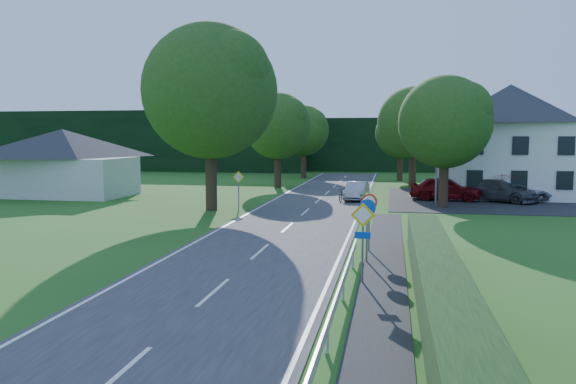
% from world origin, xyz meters
% --- Properties ---
extents(ground, '(160.00, 160.00, 0.00)m').
position_xyz_m(ground, '(0.00, 0.00, 0.00)').
color(ground, '#215117').
rests_on(ground, ground).
extents(road, '(7.00, 80.00, 0.04)m').
position_xyz_m(road, '(0.00, 20.00, 0.02)').
color(road, '#363538').
rests_on(road, ground).
extents(footpath, '(1.50, 44.00, 0.04)m').
position_xyz_m(footpath, '(4.95, 2.00, 0.02)').
color(footpath, black).
rests_on(footpath, ground).
extents(parking_pad, '(14.00, 16.00, 0.04)m').
position_xyz_m(parking_pad, '(12.00, 33.00, 0.02)').
color(parking_pad, black).
rests_on(parking_pad, ground).
extents(line_edge_left, '(0.12, 80.00, 0.01)m').
position_xyz_m(line_edge_left, '(-3.25, 20.00, 0.04)').
color(line_edge_left, white).
rests_on(line_edge_left, road).
extents(line_edge_right, '(0.12, 80.00, 0.01)m').
position_xyz_m(line_edge_right, '(3.25, 20.00, 0.04)').
color(line_edge_right, white).
rests_on(line_edge_right, road).
extents(line_centre, '(0.12, 80.00, 0.01)m').
position_xyz_m(line_centre, '(0.00, 20.00, 0.04)').
color(line_centre, white).
rests_on(line_centre, road).
extents(hedge_right, '(1.20, 30.00, 1.30)m').
position_xyz_m(hedge_right, '(6.50, 0.00, 0.65)').
color(hedge_right, black).
rests_on(hedge_right, ground).
extents(tree_main, '(9.40, 9.40, 11.64)m').
position_xyz_m(tree_main, '(-6.00, 24.00, 5.82)').
color(tree_main, '#244B16').
rests_on(tree_main, ground).
extents(tree_left_far, '(7.00, 7.00, 8.58)m').
position_xyz_m(tree_left_far, '(-5.00, 40.00, 4.29)').
color(tree_left_far, '#244B16').
rests_on(tree_left_far, ground).
extents(tree_right_far, '(7.40, 7.40, 9.09)m').
position_xyz_m(tree_right_far, '(7.00, 42.00, 4.54)').
color(tree_right_far, '#244B16').
rests_on(tree_right_far, ground).
extents(tree_left_back, '(6.60, 6.60, 8.07)m').
position_xyz_m(tree_left_back, '(-4.50, 52.00, 4.04)').
color(tree_left_back, '#244B16').
rests_on(tree_left_back, ground).
extents(tree_right_back, '(6.20, 6.20, 7.56)m').
position_xyz_m(tree_right_back, '(6.00, 50.00, 3.78)').
color(tree_right_back, '#244B16').
rests_on(tree_right_back, ground).
extents(tree_right_mid, '(7.00, 7.00, 8.58)m').
position_xyz_m(tree_right_mid, '(8.50, 28.00, 4.29)').
color(tree_right_mid, '#244B16').
rests_on(tree_right_mid, ground).
extents(treeline_left, '(44.00, 6.00, 8.00)m').
position_xyz_m(treeline_left, '(-28.00, 62.00, 4.00)').
color(treeline_left, black).
rests_on(treeline_left, ground).
extents(treeline_right, '(30.00, 5.00, 7.00)m').
position_xyz_m(treeline_right, '(8.00, 66.00, 3.50)').
color(treeline_right, black).
rests_on(treeline_right, ground).
extents(bungalow_left, '(11.00, 6.50, 5.20)m').
position_xyz_m(bungalow_left, '(-20.00, 30.00, 2.71)').
color(bungalow_left, beige).
rests_on(bungalow_left, ground).
extents(house_white, '(10.60, 8.40, 8.60)m').
position_xyz_m(house_white, '(14.00, 36.00, 4.41)').
color(house_white, white).
rests_on(house_white, ground).
extents(streetlight, '(2.03, 0.18, 8.00)m').
position_xyz_m(streetlight, '(8.06, 30.00, 4.46)').
color(streetlight, slate).
rests_on(streetlight, ground).
extents(sign_priority_right, '(0.78, 0.09, 2.59)m').
position_xyz_m(sign_priority_right, '(4.30, 7.98, 1.80)').
color(sign_priority_right, slate).
rests_on(sign_priority_right, ground).
extents(sign_roundabout, '(0.64, 0.08, 2.37)m').
position_xyz_m(sign_roundabout, '(4.30, 10.98, 1.67)').
color(sign_roundabout, slate).
rests_on(sign_roundabout, ground).
extents(sign_speed_limit, '(0.64, 0.11, 2.37)m').
position_xyz_m(sign_speed_limit, '(4.30, 12.97, 1.77)').
color(sign_speed_limit, slate).
rests_on(sign_speed_limit, ground).
extents(sign_priority_left, '(0.78, 0.09, 2.44)m').
position_xyz_m(sign_priority_left, '(-4.50, 24.98, 1.72)').
color(sign_priority_left, slate).
rests_on(sign_priority_left, ground).
extents(moving_car, '(1.73, 4.10, 1.32)m').
position_xyz_m(moving_car, '(2.70, 31.01, 0.70)').
color(moving_car, '#B2B2B7').
rests_on(moving_car, road).
extents(motorcycle, '(1.00, 1.90, 0.95)m').
position_xyz_m(motorcycle, '(1.80, 30.08, 0.51)').
color(motorcycle, black).
rests_on(motorcycle, road).
extents(parked_car_red, '(5.20, 2.64, 1.70)m').
position_xyz_m(parked_car_red, '(9.01, 32.03, 0.89)').
color(parked_car_red, maroon).
rests_on(parked_car_red, parking_pad).
extents(parked_car_silver_a, '(5.34, 2.80, 1.67)m').
position_xyz_m(parked_car_silver_a, '(10.05, 34.43, 0.88)').
color(parked_car_silver_a, silver).
rests_on(parked_car_silver_a, parking_pad).
extents(parked_car_grey, '(5.74, 4.85, 1.58)m').
position_xyz_m(parked_car_grey, '(12.63, 32.00, 0.83)').
color(parked_car_grey, '#4A4B4F').
rests_on(parked_car_grey, parking_pad).
extents(parked_car_silver_b, '(4.70, 2.57, 1.25)m').
position_xyz_m(parked_car_silver_b, '(14.04, 32.40, 0.67)').
color(parked_car_silver_b, '#9A9CA1').
rests_on(parked_car_silver_b, parking_pad).
extents(parasol, '(2.88, 2.91, 2.01)m').
position_xyz_m(parasol, '(12.82, 31.87, 1.04)').
color(parasol, '#AF310E').
rests_on(parasol, parking_pad).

